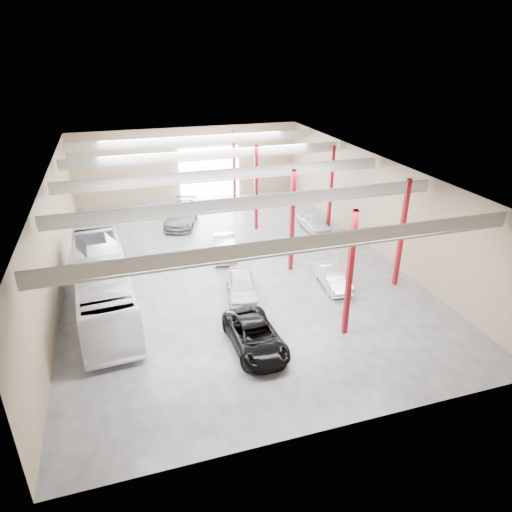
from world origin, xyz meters
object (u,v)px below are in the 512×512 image
car_row_c (182,215)px  car_right_near (333,276)px  car_row_a (242,286)px  car_row_b (224,247)px  black_sedan (255,336)px  car_right_far (314,222)px  coach_bus (103,284)px

car_row_c → car_right_near: (7.48, -14.00, -0.18)m
car_row_a → car_row_b: car_row_a is taller
black_sedan → car_row_c: 18.86m
car_row_b → car_right_far: size_ratio=1.07×
car_row_c → car_right_far: size_ratio=1.41×
coach_bus → car_row_a: 8.09m
car_row_a → car_right_far: 12.47m
black_sedan → car_right_near: size_ratio=1.26×
black_sedan → car_row_a: car_row_a is taller
car_row_a → car_right_near: car_row_a is taller
car_right_far → car_row_a: bearing=-135.9°
coach_bus → car_right_near: size_ratio=2.99×
car_row_a → car_row_c: car_row_c is taller
coach_bus → black_sedan: (7.22, -6.11, -0.97)m
car_right_near → car_row_b: bearing=135.9°
car_row_c → car_right_far: (10.28, -4.76, -0.14)m
black_sedan → car_right_far: black_sedan is taller
black_sedan → car_row_b: (1.18, 11.34, 0.02)m
car_row_a → car_row_c: 13.73m
black_sedan → car_row_c: size_ratio=0.88×
black_sedan → car_row_b: car_row_b is taller
coach_bus → car_right_far: size_ratio=2.93×
black_sedan → car_right_far: size_ratio=1.24×
car_row_a → car_row_c: bearing=107.0°
car_row_a → car_right_near: (5.94, -0.36, -0.08)m
car_row_a → black_sedan: bearing=-87.8°
car_row_c → car_right_far: bearing=-6.7°
coach_bus → car_right_near: (13.93, -1.27, -1.01)m
car_row_a → car_right_far: size_ratio=1.07×
coach_bus → car_row_b: size_ratio=2.74×
car_row_c → car_right_far: car_row_c is taller
car_right_far → car_right_near: bearing=-108.2°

